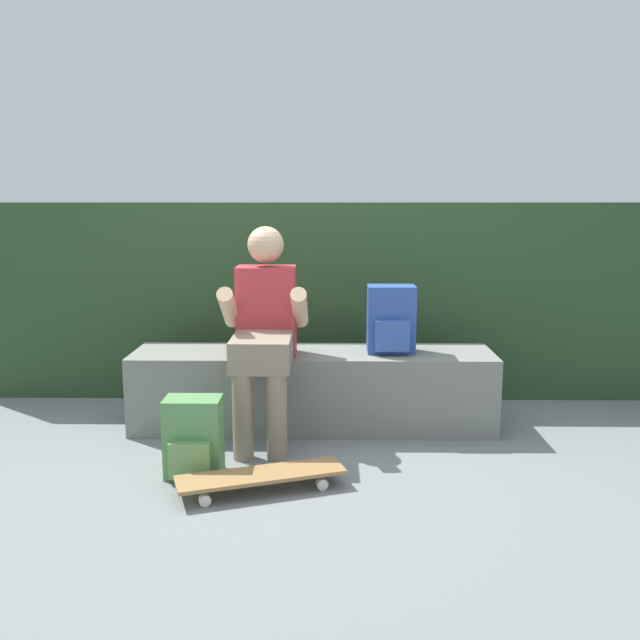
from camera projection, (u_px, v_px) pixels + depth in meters
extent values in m
plane|color=slate|center=(312.00, 444.00, 3.84)|extent=(24.00, 24.00, 0.00)
cube|color=slate|center=(313.00, 389.00, 4.10)|extent=(2.16, 0.49, 0.47)
cube|color=#B73338|center=(267.00, 311.00, 3.94)|extent=(0.34, 0.22, 0.52)
sphere|color=#D8AD84|center=(266.00, 245.00, 3.87)|extent=(0.21, 0.21, 0.21)
cube|color=gray|center=(262.00, 352.00, 3.67)|extent=(0.32, 0.40, 0.17)
cylinder|color=gray|center=(243.00, 417.00, 3.58)|extent=(0.11, 0.11, 0.47)
cylinder|color=gray|center=(277.00, 417.00, 3.58)|extent=(0.11, 0.11, 0.47)
cylinder|color=#D8AD84|center=(229.00, 308.00, 3.80)|extent=(0.09, 0.33, 0.27)
cylinder|color=#D8AD84|center=(300.00, 308.00, 3.79)|extent=(0.09, 0.33, 0.27)
cube|color=olive|center=(261.00, 475.00, 3.20)|extent=(0.82, 0.45, 0.02)
cylinder|color=silver|center=(313.00, 472.00, 3.37)|extent=(0.06, 0.05, 0.05)
cylinder|color=silver|center=(322.00, 484.00, 3.23)|extent=(0.06, 0.05, 0.05)
cylinder|color=silver|center=(200.00, 487.00, 3.20)|extent=(0.06, 0.05, 0.05)
cylinder|color=silver|center=(205.00, 500.00, 3.06)|extent=(0.06, 0.05, 0.05)
cube|color=#2D4C99|center=(391.00, 319.00, 4.01)|extent=(0.28, 0.18, 0.40)
cube|color=#3254A5|center=(393.00, 336.00, 3.91)|extent=(0.20, 0.05, 0.18)
cube|color=#51894C|center=(194.00, 437.00, 3.38)|extent=(0.28, 0.18, 0.40)
cube|color=#649350|center=(190.00, 461.00, 3.28)|extent=(0.20, 0.05, 0.18)
cube|color=#274325|center=(367.00, 297.00, 4.84)|extent=(5.49, 0.56, 1.35)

